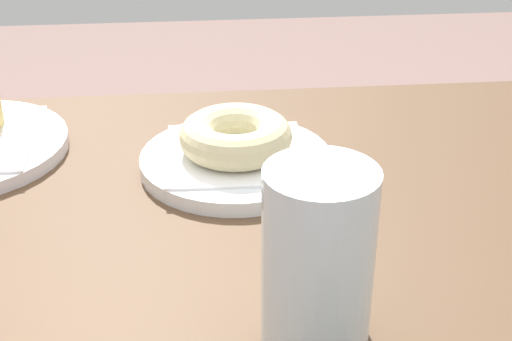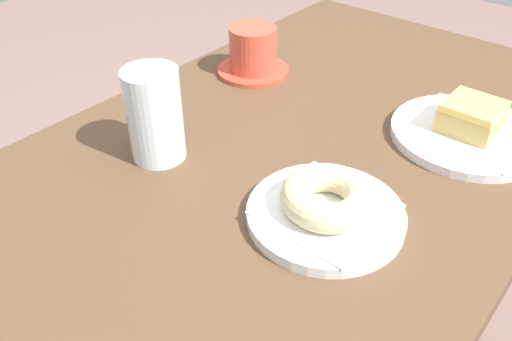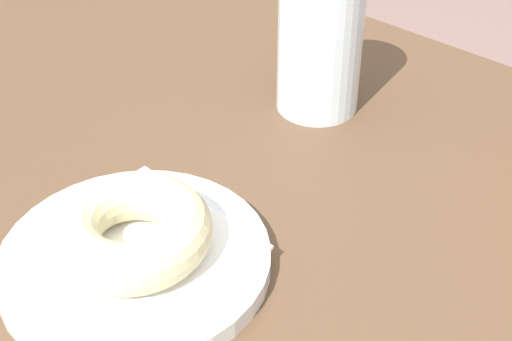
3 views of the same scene
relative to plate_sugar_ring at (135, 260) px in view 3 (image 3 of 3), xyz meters
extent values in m
cube|color=brown|center=(-0.07, -0.12, -0.03)|extent=(1.22, 0.67, 0.05)
cylinder|color=brown|center=(0.45, -0.38, -0.38)|extent=(0.06, 0.06, 0.66)
cylinder|color=white|center=(0.00, 0.00, 0.00)|extent=(0.20, 0.20, 0.02)
cube|color=white|center=(0.00, 0.00, 0.01)|extent=(0.15, 0.15, 0.00)
torus|color=beige|center=(0.00, 0.00, 0.03)|extent=(0.12, 0.12, 0.04)
cylinder|color=silver|center=(0.04, -0.26, 0.06)|extent=(0.08, 0.08, 0.14)
camera|label=1|loc=(-0.04, -0.67, 0.35)|focal=51.78mm
camera|label=2|loc=(0.43, 0.25, 0.44)|focal=36.95mm
camera|label=3|loc=(-0.33, 0.24, 0.38)|focal=52.91mm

